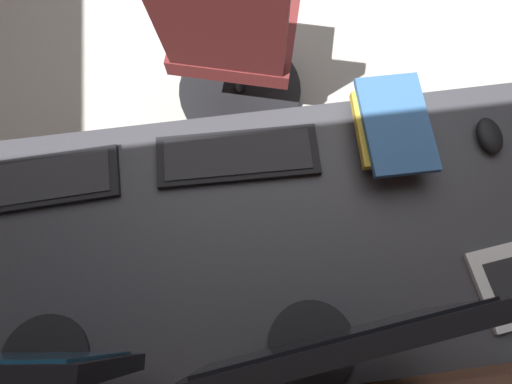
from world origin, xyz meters
The scene contains 8 objects.
desk centered at (0.37, 1.53, 0.66)m, with size 1.83×0.70×0.73m.
drawer_pedestal centered at (0.21, 1.56, 0.35)m, with size 0.40×0.51×0.69m.
monitor_primary centered at (0.28, 1.79, 0.98)m, with size 0.49×0.20×0.44m.
keyboard_main centered at (0.40, 1.31, 0.74)m, with size 0.42×0.15×0.02m.
keyboard_spare centered at (0.92, 1.31, 0.74)m, with size 0.42×0.15×0.02m.
mouse_main centered at (-0.27, 1.34, 0.75)m, with size 0.06×0.10×0.03m, color black.
book_stack_near centered at (-0.01, 1.29, 0.77)m, with size 0.19×0.28×0.08m.
office_chair centered at (0.36, 0.75, 0.46)m, with size 0.56×0.60×0.97m.
Camera 1 is at (0.41, 1.75, 1.77)m, focal length 30.20 mm.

